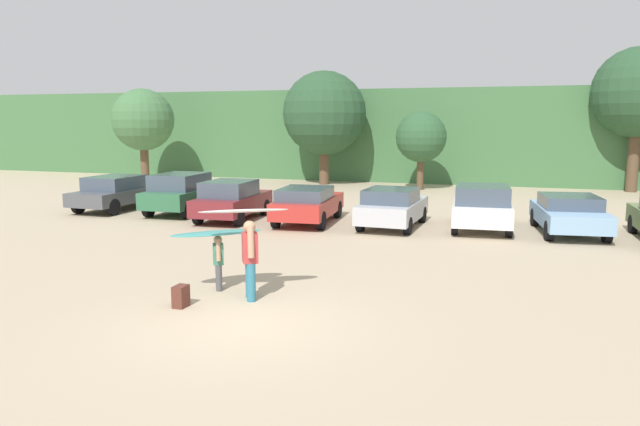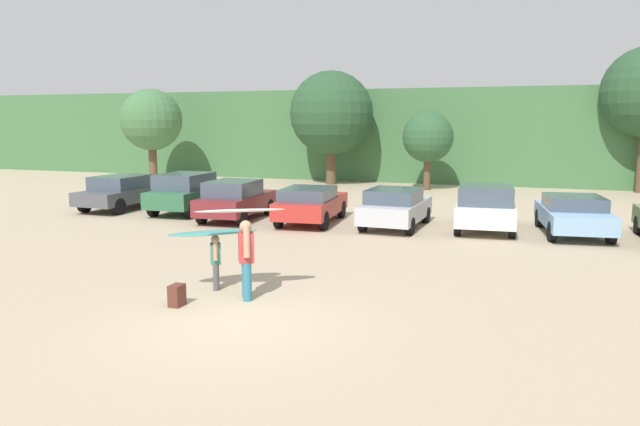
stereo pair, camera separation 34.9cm
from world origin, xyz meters
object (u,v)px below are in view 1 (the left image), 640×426
parked_car_red (307,203)px  parked_car_silver (392,207)px  parked_car_forest_green (183,192)px  backpack_dropped (181,296)px  parked_car_dark_gray (117,192)px  parked_car_maroon (232,199)px  person_adult (250,255)px  person_child (218,259)px  parked_car_white (482,206)px  parked_car_sky_blue (569,213)px  surfboard_teal (216,233)px  surfboard_white (244,211)px

parked_car_red → parked_car_silver: parked_car_silver is taller
parked_car_forest_green → backpack_dropped: bearing=-151.9°
parked_car_forest_green → parked_car_silver: 8.85m
parked_car_silver → parked_car_dark_gray: bearing=89.6°
parked_car_dark_gray → parked_car_maroon: size_ratio=1.07×
person_adult → person_child: 1.11m
parked_car_white → parked_car_red: bearing=92.1°
parked_car_forest_green → parked_car_sky_blue: (14.72, 0.08, -0.16)m
person_adult → parked_car_dark_gray: bearing=-72.8°
parked_car_dark_gray → surfboard_teal: (9.88, -9.67, 0.54)m
parked_car_red → surfboard_white: surfboard_white is taller
parked_car_dark_gray → parked_car_maroon: (5.86, -0.88, 0.02)m
parked_car_silver → parked_car_maroon: bearing=95.2°
parked_car_maroon → person_adult: bearing=-154.6°
parked_car_maroon → parked_car_sky_blue: size_ratio=0.96×
parked_car_white → surfboard_white: (-4.35, -10.01, 1.08)m
parked_car_white → surfboard_teal: size_ratio=2.24×
parked_car_red → parked_car_silver: bearing=-92.4°
person_child → parked_car_dark_gray: bearing=-74.3°
parked_car_dark_gray → person_child: parked_car_dark_gray is taller
parked_car_dark_gray → surfboard_teal: bearing=-133.5°
parked_car_red → parked_car_sky_blue: size_ratio=0.99×
backpack_dropped → parked_car_white: bearing=64.1°
person_adult → parked_car_sky_blue: bearing=-154.8°
parked_car_sky_blue → parked_car_forest_green: bearing=82.9°
person_child → parked_car_white: bearing=-148.4°
backpack_dropped → person_child: bearing=84.0°
parked_car_silver → surfboard_teal: (-2.14, -9.13, 0.57)m
parked_car_forest_green → surfboard_white: bearing=-145.7°
parked_car_maroon → backpack_dropped: size_ratio=9.31×
parked_car_sky_blue → backpack_dropped: (-8.17, -11.09, -0.48)m
person_child → surfboard_teal: surfboard_teal is taller
person_child → surfboard_teal: size_ratio=0.65×
parked_car_maroon → surfboard_white: 10.41m
parked_car_sky_blue → person_child: (-8.03, -9.71, -0.00)m
parked_car_white → person_child: parked_car_white is taller
parked_car_white → surfboard_white: bearing=152.6°
person_child → parked_car_maroon: bearing=-95.3°
parked_car_silver → parked_car_forest_green: bearing=88.6°
parked_car_red → person_adult: size_ratio=2.53×
parked_car_forest_green → parked_car_silver: (8.83, -0.55, -0.13)m
parked_car_red → parked_car_forest_green: bearing=78.6°
parked_car_forest_green → parked_car_white: 11.88m
parked_car_red → parked_car_white: (6.22, 0.66, 0.08)m
parked_car_forest_green → surfboard_teal: size_ratio=2.22×
parked_car_sky_blue → surfboard_teal: (-8.03, -9.77, 0.61)m
parked_car_maroon → parked_car_silver: parked_car_maroon is taller
parked_car_red → surfboard_white: size_ratio=2.25×
surfboard_teal → backpack_dropped: (-0.14, -1.32, -1.09)m
parked_car_maroon → surfboard_teal: parked_car_maroon is taller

